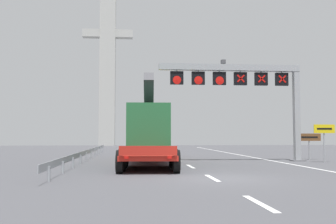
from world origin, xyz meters
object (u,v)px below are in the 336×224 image
heavy_haul_truck_red (149,133)px  exit_sign_yellow (324,134)px  overhead_lane_gantry (248,83)px  bridge_pylon_distant (108,53)px  tourist_info_sign_brown (309,140)px

heavy_haul_truck_red → exit_sign_yellow: (11.69, -0.95, -0.07)m
heavy_haul_truck_red → exit_sign_yellow: 11.73m
heavy_haul_truck_red → exit_sign_yellow: bearing=-4.6°
overhead_lane_gantry → bridge_pylon_distant: (-12.67, 43.63, 11.22)m
exit_sign_yellow → overhead_lane_gantry: bearing=160.9°
overhead_lane_gantry → exit_sign_yellow: overhead_lane_gantry is taller
tourist_info_sign_brown → exit_sign_yellow: bearing=-95.8°
exit_sign_yellow → tourist_info_sign_brown: (0.29, 2.86, -0.42)m
tourist_info_sign_brown → bridge_pylon_distant: bearing=112.6°
heavy_haul_truck_red → bridge_pylon_distant: bearing=97.3°
exit_sign_yellow → tourist_info_sign_brown: exit_sign_yellow is taller
exit_sign_yellow → tourist_info_sign_brown: bearing=84.2°
exit_sign_yellow → bridge_pylon_distant: 50.69m
tourist_info_sign_brown → heavy_haul_truck_red: bearing=-170.9°
overhead_lane_gantry → heavy_haul_truck_red: overhead_lane_gantry is taller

